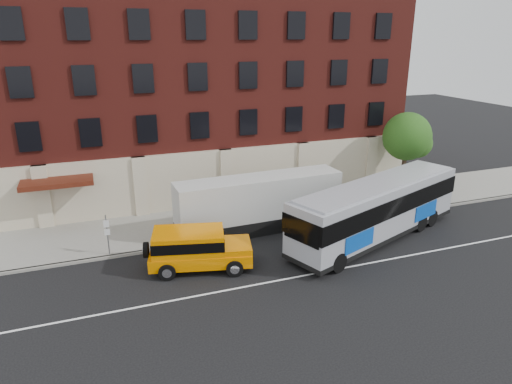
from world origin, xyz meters
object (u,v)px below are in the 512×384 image
object	(u,v)px
sign_pole	(107,233)
shipping_container	(259,204)
street_tree	(407,138)
yellow_suv	(195,247)
city_bus	(377,208)

from	to	relation	value
sign_pole	shipping_container	bearing A→B (deg)	4.20
street_tree	yellow_suv	distance (m)	19.13
city_bus	yellow_suv	bearing A→B (deg)	179.90
sign_pole	street_tree	size ratio (longest dim) A/B	0.40
yellow_suv	shipping_container	distance (m)	6.13
yellow_suv	shipping_container	xyz separation A→B (m)	(4.93, 3.61, 0.50)
street_tree	sign_pole	bearing A→B (deg)	-171.39
sign_pole	shipping_container	world-z (taller)	shipping_container
street_tree	shipping_container	world-z (taller)	street_tree
street_tree	yellow_suv	xyz separation A→B (m)	(-17.80, -6.27, -3.18)
sign_pole	yellow_suv	distance (m)	5.17
street_tree	city_bus	bearing A→B (deg)	-136.75
city_bus	shipping_container	size ratio (longest dim) A/B	1.25
city_bus	yellow_suv	size ratio (longest dim) A/B	2.30
city_bus	shipping_container	xyz separation A→B (m)	(-6.17, 3.63, -0.25)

